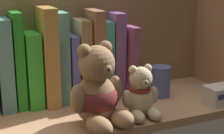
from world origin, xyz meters
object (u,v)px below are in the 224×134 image
(book_10, at_px, (102,57))
(book_11, at_px, (114,52))
(book_3, at_px, (17,60))
(book_6, at_px, (59,56))
(book_9, at_px, (91,53))
(book_8, at_px, (79,58))
(book_7, at_px, (70,66))
(book_4, at_px, (31,68))
(small_product_box, at_px, (223,94))
(book_12, at_px, (124,58))
(book_2, at_px, (3,64))
(teddy_bear_smaller, at_px, (141,95))
(pillar_candle, at_px, (161,81))
(teddy_bear_larger, at_px, (97,93))
(book_5, at_px, (46,55))

(book_10, xyz_separation_m, book_11, (0.03, 0.00, 0.01))
(book_3, distance_m, book_6, 0.11)
(book_3, distance_m, book_9, 0.19)
(book_3, relative_size, book_9, 1.01)
(book_8, bearing_deg, book_7, 180.00)
(book_7, bearing_deg, book_4, -180.00)
(book_11, bearing_deg, book_8, -180.00)
(small_product_box, bearing_deg, book_12, 133.19)
(book_3, bearing_deg, book_11, 0.00)
(book_7, xyz_separation_m, book_11, (0.13, 0.00, 0.02))
(book_7, relative_size, book_10, 0.85)
(book_2, distance_m, book_7, 0.17)
(book_9, bearing_deg, teddy_bear_smaller, -75.30)
(book_8, distance_m, book_10, 0.07)
(book_3, bearing_deg, book_7, 0.00)
(pillar_candle, bearing_deg, book_9, 151.34)
(book_6, relative_size, book_8, 1.10)
(book_2, height_order, pillar_candle, book_2)
(teddy_bear_larger, distance_m, teddy_bear_smaller, 0.11)
(book_5, relative_size, book_12, 1.32)
(book_4, height_order, teddy_bear_larger, book_4)
(book_2, bearing_deg, book_6, -0.00)
(book_4, height_order, book_10, book_10)
(teddy_bear_smaller, bearing_deg, book_5, 132.24)
(book_8, distance_m, book_11, 0.10)
(book_10, relative_size, teddy_bear_larger, 1.10)
(book_2, distance_m, book_9, 0.23)
(book_4, xyz_separation_m, book_9, (0.16, 0.00, 0.02))
(book_4, bearing_deg, teddy_bear_larger, -61.59)
(book_3, xyz_separation_m, book_12, (0.29, 0.00, -0.03))
(book_12, bearing_deg, book_8, -180.00)
(book_2, height_order, book_12, book_2)
(book_2, xyz_separation_m, teddy_bear_larger, (0.17, -0.19, -0.04))
(book_7, relative_size, book_9, 0.74)
(book_2, xyz_separation_m, book_10, (0.26, -0.00, -0.01))
(book_7, xyz_separation_m, teddy_bear_larger, (0.00, -0.19, -0.01))
(book_4, distance_m, book_6, 0.08)
(book_6, bearing_deg, book_3, 180.00)
(book_3, relative_size, book_8, 1.12)
(book_12, bearing_deg, teddy_bear_smaller, -104.37)
(teddy_bear_larger, bearing_deg, book_12, 50.35)
(book_5, bearing_deg, book_10, 0.00)
(book_9, bearing_deg, book_3, 180.00)
(book_9, height_order, book_11, book_9)
(book_8, relative_size, pillar_candle, 2.56)
(book_3, relative_size, book_12, 1.27)
(book_9, height_order, small_product_box, book_9)
(book_2, bearing_deg, book_11, 0.00)
(book_5, distance_m, book_8, 0.09)
(book_10, bearing_deg, book_8, 180.00)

